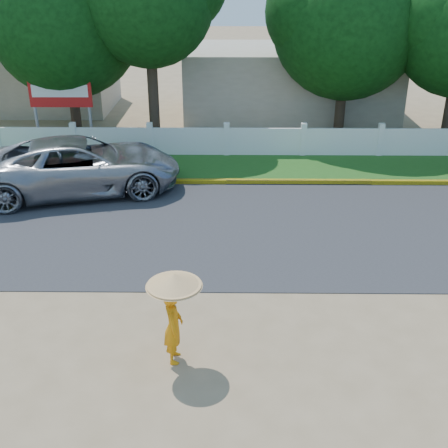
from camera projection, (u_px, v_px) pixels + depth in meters
The scene contains 11 objects.
ground at pixel (223, 318), 12.09m from camera, with size 120.00×120.00×0.00m, color #9E8460.
road at pixel (225, 228), 16.16m from camera, with size 60.00×7.00×0.02m, color #38383A.
grass_verge at pixel (226, 167), 20.91m from camera, with size 60.00×3.50×0.03m, color #2D601E.
curb at pixel (226, 182), 19.34m from camera, with size 40.00×0.18×0.16m, color yellow.
fence at pixel (227, 142), 21.99m from camera, with size 40.00×0.10×1.10m, color silver.
building_near at pixel (288, 81), 27.67m from camera, with size 10.00×6.00×3.20m, color #B7AD99.
building_far at pixel (33, 81), 28.79m from camera, with size 8.00×5.00×2.80m, color #B7AD99.
vehicle at pixel (80, 166), 18.36m from camera, with size 2.99×6.49×1.80m, color #919398.
monk_with_parasol at pixel (174, 305), 10.32m from camera, with size 1.04×1.04×1.90m.
billboard at pixel (60, 95), 22.38m from camera, with size 2.50×0.13×2.95m.
tree_row at pixel (364, 20), 22.59m from camera, with size 39.27×7.04×8.68m.
Camera 1 is at (0.14, -10.08, 6.97)m, focal length 45.00 mm.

